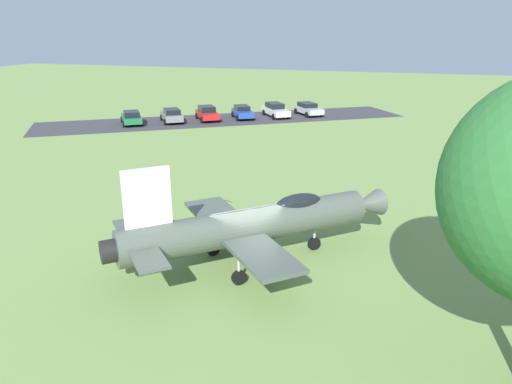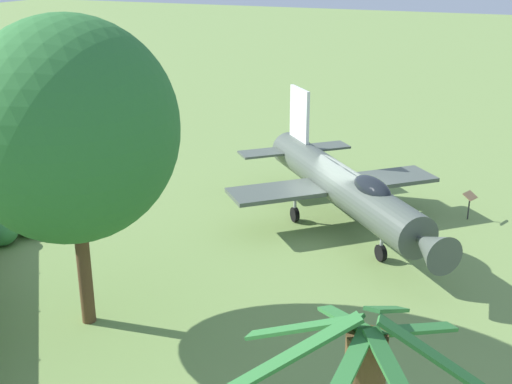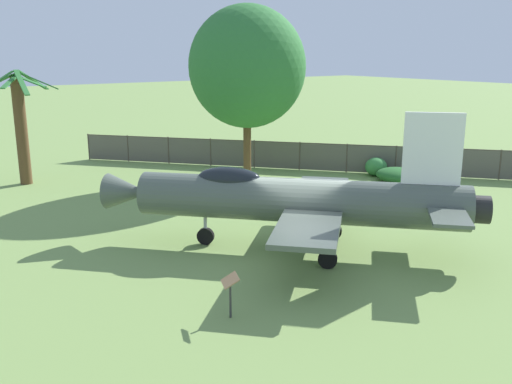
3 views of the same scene
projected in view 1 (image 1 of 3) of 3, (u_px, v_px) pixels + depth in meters
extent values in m
plane|color=#75934C|center=(249.00, 264.00, 20.73)|extent=(200.00, 200.00, 0.00)
cube|color=#38383D|center=(225.00, 119.00, 53.60)|extent=(29.37, 37.81, 0.00)
cylinder|color=#4C564C|center=(249.00, 226.00, 20.16)|extent=(8.55, 8.95, 1.48)
cone|color=#4C564C|center=(366.00, 204.00, 22.62)|extent=(2.01, 2.03, 1.26)
cylinder|color=black|center=(109.00, 251.00, 17.84)|extent=(1.06, 1.05, 0.89)
ellipsoid|color=black|center=(299.00, 203.00, 20.94)|extent=(2.16, 2.22, 0.84)
cube|color=white|center=(147.00, 198.00, 17.88)|extent=(1.34, 1.41, 2.27)
cube|color=#4C564C|center=(215.00, 212.00, 22.14)|extent=(3.83, 3.76, 0.16)
cube|color=#4C564C|center=(263.00, 256.00, 17.86)|extent=(3.83, 3.76, 0.16)
cube|color=#4C564C|center=(130.00, 227.00, 19.66)|extent=(2.06, 2.04, 0.10)
cube|color=#4C564C|center=(149.00, 260.00, 16.85)|extent=(2.06, 2.04, 0.10)
cylinder|color=#A5A8AD|center=(315.00, 230.00, 21.75)|extent=(0.12, 0.12, 1.31)
cylinder|color=black|center=(314.00, 243.00, 21.96)|extent=(0.54, 0.56, 0.60)
cylinder|color=#A5A8AD|center=(213.00, 235.00, 21.21)|extent=(0.12, 0.12, 1.31)
cylinder|color=black|center=(213.00, 249.00, 21.42)|extent=(0.54, 0.56, 0.60)
cylinder|color=#A5A8AD|center=(239.00, 263.00, 18.75)|extent=(0.12, 0.12, 1.31)
cylinder|color=black|center=(239.00, 278.00, 18.96)|extent=(0.54, 0.56, 0.60)
cylinder|color=#333333|center=(226.00, 210.00, 25.55)|extent=(0.06, 0.06, 0.90)
cube|color=olive|center=(226.00, 200.00, 25.36)|extent=(0.59, 0.70, 0.25)
cube|color=#B2B5BA|center=(308.00, 110.00, 56.08)|extent=(4.58, 4.18, 0.60)
cube|color=black|center=(307.00, 105.00, 56.21)|extent=(2.75, 2.63, 0.49)
cylinder|color=black|center=(321.00, 114.00, 55.20)|extent=(0.64, 0.57, 0.64)
cylinder|color=black|center=(307.00, 115.00, 54.58)|extent=(0.64, 0.57, 0.64)
cylinder|color=black|center=(310.00, 110.00, 57.77)|extent=(0.64, 0.57, 0.64)
cylinder|color=black|center=(296.00, 111.00, 57.15)|extent=(0.64, 0.57, 0.64)
cube|color=silver|center=(276.00, 111.00, 54.99)|extent=(4.88, 4.26, 0.64)
cube|color=black|center=(275.00, 105.00, 55.13)|extent=(2.87, 2.67, 0.58)
cylinder|color=black|center=(288.00, 116.00, 53.95)|extent=(0.64, 0.56, 0.64)
cylinder|color=black|center=(273.00, 117.00, 53.41)|extent=(0.64, 0.56, 0.64)
cylinder|color=black|center=(278.00, 112.00, 56.77)|extent=(0.64, 0.56, 0.64)
cylinder|color=black|center=(264.00, 112.00, 56.24)|extent=(0.64, 0.56, 0.64)
cube|color=#23429E|center=(243.00, 113.00, 53.94)|extent=(4.36, 3.62, 0.63)
cube|color=black|center=(242.00, 108.00, 54.06)|extent=(2.56, 2.35, 0.47)
cylinder|color=black|center=(253.00, 117.00, 53.01)|extent=(0.66, 0.52, 0.64)
cylinder|color=black|center=(238.00, 118.00, 52.61)|extent=(0.66, 0.52, 0.64)
cylinder|color=black|center=(248.00, 113.00, 55.47)|extent=(0.66, 0.52, 0.64)
cylinder|color=black|center=(233.00, 114.00, 55.07)|extent=(0.66, 0.52, 0.64)
cube|color=red|center=(207.00, 115.00, 52.86)|extent=(4.42, 3.93, 0.62)
cube|color=black|center=(207.00, 109.00, 52.96)|extent=(2.65, 2.53, 0.59)
cylinder|color=black|center=(219.00, 119.00, 52.02)|extent=(0.65, 0.55, 0.64)
cylinder|color=black|center=(202.00, 120.00, 51.47)|extent=(0.65, 0.55, 0.64)
cylinder|color=black|center=(213.00, 115.00, 54.46)|extent=(0.65, 0.55, 0.64)
cylinder|color=black|center=(197.00, 116.00, 53.91)|extent=(0.65, 0.55, 0.64)
cube|color=slate|center=(172.00, 116.00, 51.81)|extent=(4.49, 3.99, 0.65)
cube|color=black|center=(172.00, 111.00, 51.32)|extent=(2.68, 2.55, 0.52)
cylinder|color=black|center=(161.00, 118.00, 52.89)|extent=(0.65, 0.56, 0.64)
cylinder|color=black|center=(178.00, 117.00, 53.44)|extent=(0.65, 0.56, 0.64)
cylinder|color=black|center=(165.00, 122.00, 50.38)|extent=(0.65, 0.56, 0.64)
cylinder|color=black|center=(183.00, 121.00, 50.93)|extent=(0.65, 0.56, 0.64)
cube|color=#1E6B3D|center=(131.00, 119.00, 50.69)|extent=(4.49, 3.99, 0.58)
cube|color=black|center=(131.00, 114.00, 50.21)|extent=(2.68, 2.55, 0.53)
cylinder|color=black|center=(122.00, 120.00, 51.76)|extent=(0.64, 0.56, 0.64)
cylinder|color=black|center=(139.00, 119.00, 52.31)|extent=(0.64, 0.56, 0.64)
cylinder|color=black|center=(124.00, 124.00, 49.25)|extent=(0.64, 0.56, 0.64)
cylinder|color=black|center=(142.00, 123.00, 49.81)|extent=(0.64, 0.56, 0.64)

